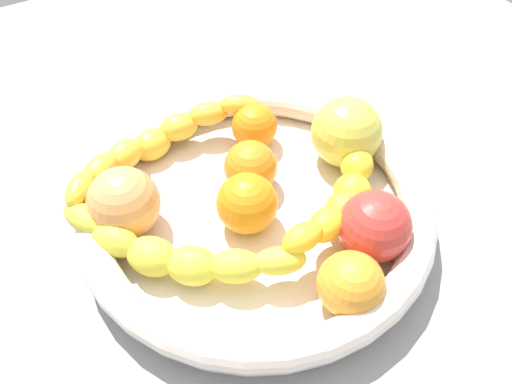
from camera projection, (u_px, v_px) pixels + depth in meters
The scene contains 12 objects.
kitchen_counter at pixel (256, 231), 54.75cm from camera, with size 120.00×120.00×3.00cm, color gray.
fruit_bowl at pixel (256, 207), 51.83cm from camera, with size 35.24×35.24×4.78cm.
banana_draped_left at pixel (344, 182), 50.94cm from camera, with size 17.85×15.27×5.74cm.
banana_draped_right at pixel (174, 253), 45.86cm from camera, with size 17.70×18.20×4.02cm.
banana_arching_top at pixel (156, 142), 55.23cm from camera, with size 24.07×9.41×5.42cm.
orange_front at pixel (351, 284), 43.27cm from camera, with size 5.80×5.80×5.80cm, color orange.
orange_mid_left at pixel (254, 126), 57.51cm from camera, with size 5.13×5.13×5.13cm, color orange.
orange_mid_right at pixel (250, 167), 52.88cm from camera, with size 5.54×5.54×5.54cm, color orange.
orange_rear at pixel (247, 203), 49.23cm from camera, with size 5.99×5.99×5.99cm, color orange.
apple_yellow at pixel (346, 132), 54.97cm from camera, with size 7.60×7.60×7.60cm, color #D9D249.
peach_blush at pixel (124, 203), 48.63cm from camera, with size 6.98×6.98×6.98cm, color #F79A54.
tomato_red at pixel (374, 226), 46.83cm from camera, with size 6.79×6.79×6.79cm, color red.
Camera 1 is at (-17.49, -28.98, 44.74)cm, focal length 36.19 mm.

